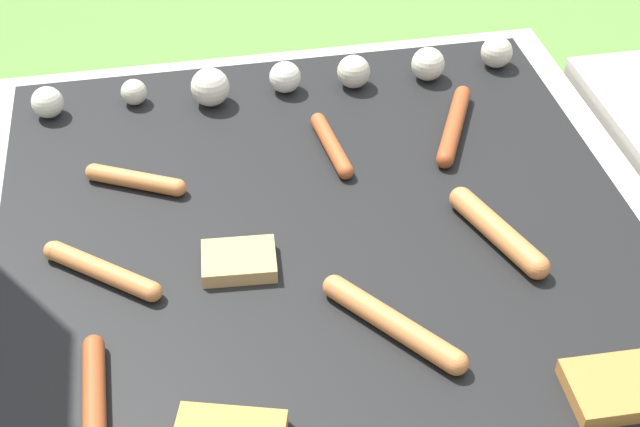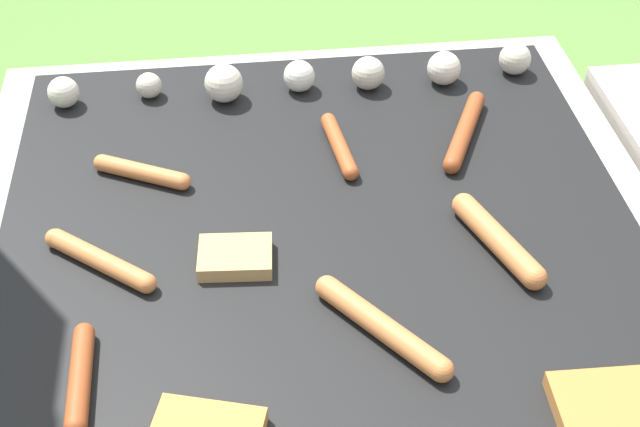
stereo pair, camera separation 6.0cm
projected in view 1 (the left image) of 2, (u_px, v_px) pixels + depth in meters
ground_plane at (320, 414)px, 1.43m from camera, size 14.00×14.00×0.00m
grill at (320, 330)px, 1.30m from camera, size 0.94×0.94×0.41m
sausage_mid_right at (393, 323)px, 1.01m from camera, size 0.14×0.17×0.03m
sausage_front_left at (102, 270)px, 1.08m from camera, size 0.14×0.12×0.02m
sausage_back_center at (94, 390)px, 0.94m from camera, size 0.03×0.15×0.02m
sausage_back_left at (135, 180)px, 1.21m from camera, size 0.14×0.08×0.02m
sausage_mid_left at (454, 125)px, 1.31m from camera, size 0.10×0.18×0.03m
sausage_front_center at (331, 145)px, 1.28m from camera, size 0.04×0.15×0.02m
sausage_back_right at (498, 231)px, 1.13m from camera, size 0.08×0.17×0.03m
bread_slice_center at (623, 387)px, 0.95m from camera, size 0.12×0.08×0.02m
bread_slice_left at (239, 261)px, 1.10m from camera, size 0.10×0.07×0.02m
mushroom_row at (297, 76)px, 1.39m from camera, size 0.76×0.08×0.06m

